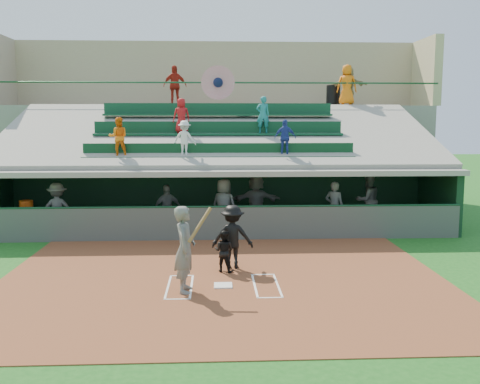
{
  "coord_description": "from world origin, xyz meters",
  "views": [
    {
      "loc": [
        -0.19,
        -12.25,
        3.9
      ],
      "look_at": [
        0.57,
        3.5,
        1.8
      ],
      "focal_mm": 40.0,
      "sensor_mm": 36.0,
      "label": 1
    }
  ],
  "objects_px": {
    "batter_at_plate": "(185,249)",
    "white_table": "(26,224)",
    "catcher": "(224,251)",
    "home_plate": "(223,285)",
    "trash_bin": "(333,96)",
    "water_cooler": "(26,207)"
  },
  "relations": [
    {
      "from": "home_plate",
      "to": "batter_at_plate",
      "type": "height_order",
      "value": "batter_at_plate"
    },
    {
      "from": "home_plate",
      "to": "catcher",
      "type": "distance_m",
      "value": 1.34
    },
    {
      "from": "white_table",
      "to": "water_cooler",
      "type": "relative_size",
      "value": 1.9
    },
    {
      "from": "water_cooler",
      "to": "white_table",
      "type": "bearing_deg",
      "value": 143.21
    },
    {
      "from": "catcher",
      "to": "white_table",
      "type": "relative_size",
      "value": 1.28
    },
    {
      "from": "trash_bin",
      "to": "catcher",
      "type": "bearing_deg",
      "value": -114.58
    },
    {
      "from": "white_table",
      "to": "trash_bin",
      "type": "xyz_separation_m",
      "value": [
        12.03,
        6.99,
        4.67
      ]
    },
    {
      "from": "batter_at_plate",
      "to": "trash_bin",
      "type": "bearing_deg",
      "value": 64.74
    },
    {
      "from": "home_plate",
      "to": "white_table",
      "type": "distance_m",
      "value": 8.92
    },
    {
      "from": "home_plate",
      "to": "catcher",
      "type": "relative_size",
      "value": 0.4
    },
    {
      "from": "batter_at_plate",
      "to": "catcher",
      "type": "distance_m",
      "value": 1.88
    },
    {
      "from": "home_plate",
      "to": "batter_at_plate",
      "type": "relative_size",
      "value": 0.22
    },
    {
      "from": "catcher",
      "to": "white_table",
      "type": "distance_m",
      "value": 8.18
    },
    {
      "from": "home_plate",
      "to": "water_cooler",
      "type": "bearing_deg",
      "value": 137.88
    },
    {
      "from": "home_plate",
      "to": "white_table",
      "type": "xyz_separation_m",
      "value": [
        -6.61,
        5.97,
        0.38
      ]
    },
    {
      "from": "trash_bin",
      "to": "white_table",
      "type": "bearing_deg",
      "value": -149.83
    },
    {
      "from": "home_plate",
      "to": "batter_at_plate",
      "type": "distance_m",
      "value": 1.36
    },
    {
      "from": "catcher",
      "to": "trash_bin",
      "type": "distance_m",
      "value": 13.68
    },
    {
      "from": "home_plate",
      "to": "water_cooler",
      "type": "relative_size",
      "value": 0.96
    },
    {
      "from": "home_plate",
      "to": "trash_bin",
      "type": "relative_size",
      "value": 0.45
    },
    {
      "from": "trash_bin",
      "to": "home_plate",
      "type": "bearing_deg",
      "value": -112.67
    },
    {
      "from": "batter_at_plate",
      "to": "white_table",
      "type": "bearing_deg",
      "value": 132.23
    }
  ]
}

